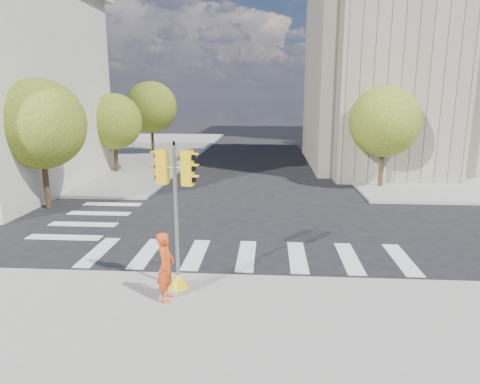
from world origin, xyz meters
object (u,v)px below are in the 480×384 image
Objects in this scene: lamp_far at (343,106)px; photographer at (166,267)px; lamp_near at (377,111)px; traffic_signal at (177,229)px.

photographer is (-10.05, -33.79, -3.48)m from lamp_far.
lamp_far is at bearing -16.82° from photographer.
lamp_near is 1.00× the size of lamp_far.
traffic_signal is 1.13m from photographer.
lamp_near is 4.27× the size of photographer.
lamp_far is 35.43m from photographer.
lamp_far is (0.00, 14.00, 0.00)m from lamp_near.
lamp_near is at bearing -27.18° from photographer.
traffic_signal reaches higher than photographer.
lamp_far is 1.93× the size of traffic_signal.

